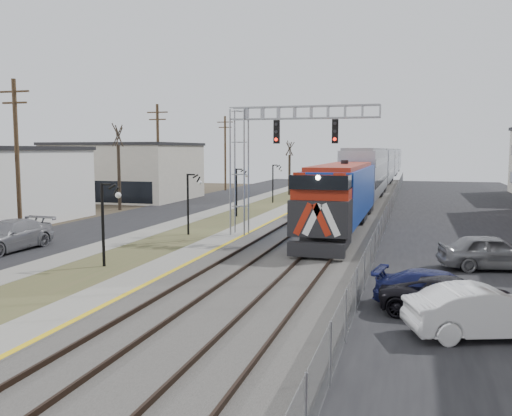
% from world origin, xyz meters
% --- Properties ---
extents(street_west, '(7.00, 120.00, 0.04)m').
position_xyz_m(street_west, '(-11.50, 35.00, 0.02)').
color(street_west, black).
rests_on(street_west, ground).
extents(sidewalk, '(2.00, 120.00, 0.08)m').
position_xyz_m(sidewalk, '(-7.00, 35.00, 0.04)').
color(sidewalk, gray).
rests_on(sidewalk, ground).
extents(grass_median, '(4.00, 120.00, 0.06)m').
position_xyz_m(grass_median, '(-4.00, 35.00, 0.03)').
color(grass_median, '#4A522C').
rests_on(grass_median, ground).
extents(platform, '(2.00, 120.00, 0.24)m').
position_xyz_m(platform, '(-1.00, 35.00, 0.12)').
color(platform, gray).
rests_on(platform, ground).
extents(ballast_bed, '(8.00, 120.00, 0.20)m').
position_xyz_m(ballast_bed, '(4.00, 35.00, 0.10)').
color(ballast_bed, '#595651').
rests_on(ballast_bed, ground).
extents(parking_lot, '(16.00, 120.00, 0.04)m').
position_xyz_m(parking_lot, '(16.00, 35.00, 0.02)').
color(parking_lot, black).
rests_on(parking_lot, ground).
extents(platform_edge, '(0.24, 120.00, 0.01)m').
position_xyz_m(platform_edge, '(-0.12, 35.00, 0.24)').
color(platform_edge, gold).
rests_on(platform_edge, platform).
extents(track_near, '(1.58, 120.00, 0.15)m').
position_xyz_m(track_near, '(2.00, 35.00, 0.28)').
color(track_near, '#2D2119').
rests_on(track_near, ballast_bed).
extents(track_far, '(1.58, 120.00, 0.15)m').
position_xyz_m(track_far, '(5.50, 35.00, 0.28)').
color(track_far, '#2D2119').
rests_on(track_far, ballast_bed).
extents(train, '(3.00, 108.65, 5.33)m').
position_xyz_m(train, '(5.50, 77.47, 2.94)').
color(train, '#143AA5').
rests_on(train, ground).
extents(signal_gantry, '(9.00, 1.07, 8.15)m').
position_xyz_m(signal_gantry, '(1.22, 27.99, 5.59)').
color(signal_gantry, gray).
rests_on(signal_gantry, ground).
extents(lampposts, '(0.14, 62.14, 4.00)m').
position_xyz_m(lampposts, '(-4.00, 18.29, 2.00)').
color(lampposts, black).
rests_on(lampposts, ground).
extents(utility_poles, '(0.28, 80.28, 10.00)m').
position_xyz_m(utility_poles, '(-14.50, 25.00, 5.00)').
color(utility_poles, '#4C3823').
rests_on(utility_poles, ground).
extents(fence, '(0.04, 120.00, 1.60)m').
position_xyz_m(fence, '(8.20, 35.00, 0.80)').
color(fence, gray).
rests_on(fence, ground).
extents(bare_trees, '(12.30, 42.30, 5.95)m').
position_xyz_m(bare_trees, '(-12.66, 38.91, 2.70)').
color(bare_trees, '#382D23').
rests_on(bare_trees, ground).
extents(car_lot_b, '(4.89, 3.06, 1.52)m').
position_xyz_m(car_lot_b, '(12.10, 12.63, 0.76)').
color(car_lot_b, white).
rests_on(car_lot_b, ground).
extents(car_lot_c, '(4.95, 2.83, 1.30)m').
position_xyz_m(car_lot_c, '(11.32, 14.42, 0.65)').
color(car_lot_c, black).
rests_on(car_lot_c, ground).
extents(car_lot_d, '(4.79, 2.59, 1.32)m').
position_xyz_m(car_lot_d, '(10.97, 15.12, 0.66)').
color(car_lot_d, '#161B4D').
rests_on(car_lot_d, ground).
extents(car_lot_e, '(5.07, 2.86, 1.63)m').
position_xyz_m(car_lot_e, '(13.53, 22.47, 0.81)').
color(car_lot_e, slate).
rests_on(car_lot_e, ground).
extents(car_street_b, '(2.49, 5.77, 1.65)m').
position_xyz_m(car_street_b, '(-11.24, 20.08, 0.83)').
color(car_street_b, gray).
rests_on(car_street_b, ground).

